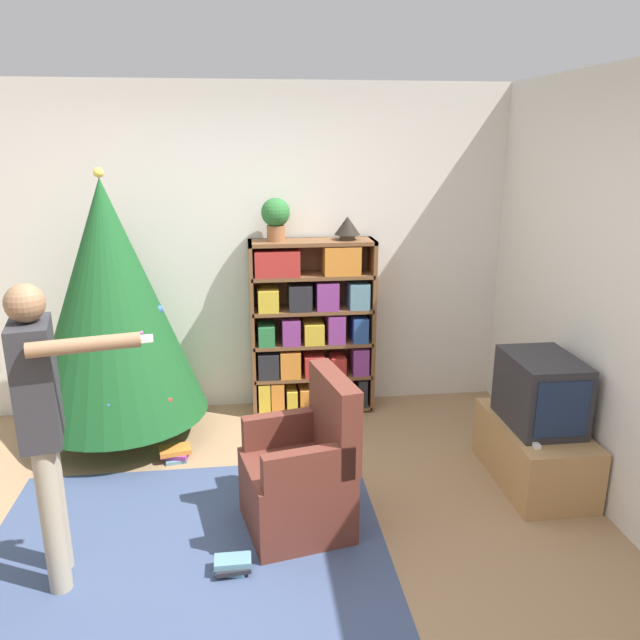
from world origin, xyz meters
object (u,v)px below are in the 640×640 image
standing_person (42,414)px  armchair (303,476)px  television (541,391)px  christmas_tree (111,301)px  table_lamp (347,227)px  potted_plant (276,216)px  bookshelf (311,329)px

standing_person → armchair: bearing=90.8°
television → standing_person: (-2.83, -0.61, 0.29)m
standing_person → christmas_tree: bearing=166.6°
table_lamp → potted_plant: bearing=180.0°
bookshelf → christmas_tree: size_ratio=0.71×
television → standing_person: size_ratio=0.36×
potted_plant → standing_person: bearing=-122.7°
television → standing_person: 2.91m
potted_plant → armchair: bearing=-88.4°
christmas_tree → table_lamp: christmas_tree is taller
standing_person → table_lamp: (1.78, 1.91, 0.60)m
bookshelf → standing_person: bearing=-128.2°
bookshelf → television: bookshelf is taller
christmas_tree → armchair: bearing=-45.5°
christmas_tree → bookshelf: bearing=13.3°
christmas_tree → standing_person: (-0.03, -1.56, -0.15)m
bookshelf → potted_plant: 0.95m
television → table_lamp: bearing=128.7°
bookshelf → christmas_tree: bearing=-166.7°
television → standing_person: bearing=-167.8°
bookshelf → potted_plant: bearing=178.0°
armchair → potted_plant: size_ratio=2.80×
armchair → potted_plant: bearing=170.0°
bookshelf → potted_plant: (-0.27, 0.01, 0.91)m
standing_person → potted_plant: (1.23, 1.91, 0.69)m
christmas_tree → armchair: 1.92m
christmas_tree → table_lamp: bearing=11.5°
standing_person → potted_plant: bearing=135.0°
armchair → standing_person: 1.44m
table_lamp → standing_person: bearing=-133.0°
christmas_tree → table_lamp: size_ratio=9.98×
armchair → standing_person: bearing=-88.6°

